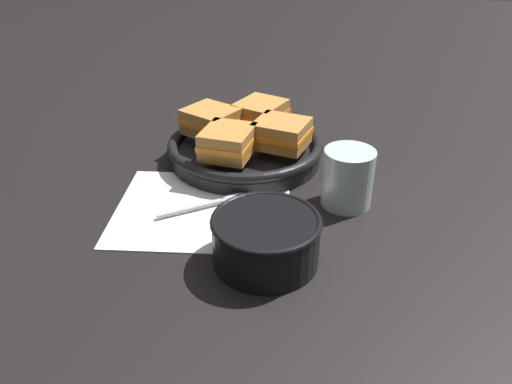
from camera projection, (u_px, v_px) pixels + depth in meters
ground_plane at (242, 217)px, 0.75m from camera, size 4.00×4.00×0.00m
napkin at (203, 208)px, 0.77m from camera, size 0.29×0.25×0.00m
soup_bowl at (266, 237)px, 0.64m from camera, size 0.14×0.14×0.07m
spoon at (224, 201)px, 0.78m from camera, size 0.14×0.10×0.01m
skillet at (246, 149)px, 0.91m from camera, size 0.28×0.40×0.04m
sandwich_near_left at (260, 114)px, 0.94m from camera, size 0.11×0.11×0.05m
sandwich_near_right at (211, 121)px, 0.91m from camera, size 0.12×0.11×0.05m
sandwich_far_left at (228, 142)px, 0.83m from camera, size 0.09×0.10×0.05m
sandwich_far_right at (281, 133)px, 0.86m from camera, size 0.11×0.10×0.05m
drinking_glass at (348, 178)px, 0.76m from camera, size 0.08×0.08×0.09m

